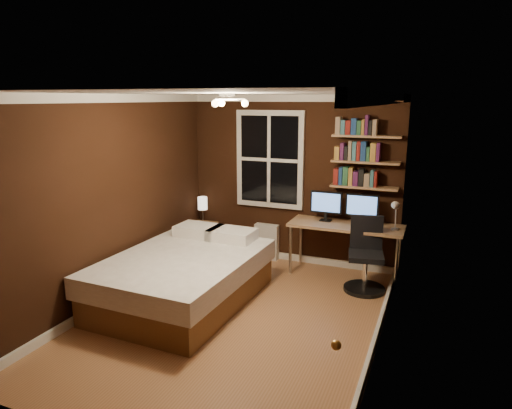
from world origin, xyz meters
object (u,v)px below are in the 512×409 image
at_px(bedside_lamp, 203,210).
at_px(desk_lamp, 395,215).
at_px(nightstand, 204,238).
at_px(monitor_left, 326,206).
at_px(radiator, 267,242).
at_px(office_chair, 365,263).
at_px(bed, 185,277).
at_px(monitor_right, 362,209).
at_px(desk, 346,229).

bearing_deg(bedside_lamp, desk_lamp, -3.18).
relative_size(nightstand, monitor_left, 1.10).
height_order(radiator, office_chair, office_chair).
bearing_deg(bedside_lamp, office_chair, -10.03).
bearing_deg(monitor_left, office_chair, -36.16).
height_order(bed, radiator, bed).
relative_size(bed, monitor_right, 4.90).
bearing_deg(monitor_right, radiator, 174.87).
relative_size(monitor_left, office_chair, 0.47).
relative_size(radiator, desk, 0.35).
height_order(nightstand, bedside_lamp, bedside_lamp).
relative_size(monitor_right, desk_lamp, 1.03).
relative_size(nightstand, desk_lamp, 1.13).
bearing_deg(radiator, monitor_left, -7.83).
height_order(desk, desk_lamp, desk_lamp).
bearing_deg(desk_lamp, bedside_lamp, 176.82).
xyz_separation_m(nightstand, desk, (2.29, -0.06, 0.43)).
distance_m(monitor_left, monitor_right, 0.50).
bearing_deg(monitor_left, radiator, 172.17).
height_order(monitor_right, desk_lamp, desk_lamp).
bearing_deg(bed, radiator, 79.44).
xyz_separation_m(desk, office_chair, (0.35, -0.40, -0.32)).
relative_size(bedside_lamp, desk, 0.28).
bearing_deg(nightstand, office_chair, -16.84).
bearing_deg(monitor_right, bedside_lamp, -179.65).
relative_size(nightstand, monitor_right, 1.10).
bearing_deg(bedside_lamp, desk, -1.58).
height_order(nightstand, radiator, radiator).
bearing_deg(nightstand, monitor_right, -6.47).
height_order(bedside_lamp, radiator, bedside_lamp).
bearing_deg(office_chair, desk, 119.77).
height_order(radiator, desk_lamp, desk_lamp).
distance_m(bedside_lamp, desk, 2.29).
bearing_deg(bed, nightstand, 112.87).
bearing_deg(bed, bedside_lamp, 112.87).
xyz_separation_m(bed, radiator, (0.39, 1.80, -0.04)).
distance_m(desk, monitor_right, 0.34).
bearing_deg(nightstand, bedside_lamp, 0.00).
height_order(desk, office_chair, office_chair).
distance_m(nightstand, bedside_lamp, 0.47).
bearing_deg(monitor_left, nightstand, -179.56).
bearing_deg(office_chair, monitor_left, 132.79).
bearing_deg(nightstand, bed, -75.59).
distance_m(bed, radiator, 1.84).
xyz_separation_m(bed, desk_lamp, (2.30, 1.49, 0.65)).
bearing_deg(desk_lamp, monitor_right, 158.81).
xyz_separation_m(desk, monitor_right, (0.19, 0.08, 0.28)).
relative_size(nightstand, bedside_lamp, 1.14).
relative_size(monitor_left, desk_lamp, 1.03).
xyz_separation_m(radiator, monitor_left, (0.95, -0.13, 0.68)).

